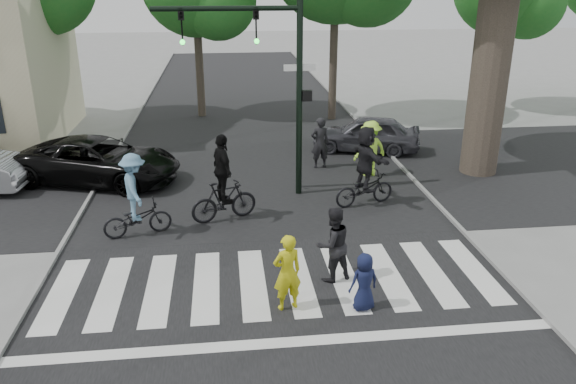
# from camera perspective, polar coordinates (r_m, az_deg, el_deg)

# --- Properties ---
(ground) EXTENTS (120.00, 120.00, 0.00)m
(ground) POSITION_cam_1_polar(r_m,az_deg,el_deg) (11.52, -0.76, -11.56)
(ground) COLOR gray
(ground) RESTS_ON ground
(road_stem) EXTENTS (10.00, 70.00, 0.01)m
(road_stem) POSITION_cam_1_polar(r_m,az_deg,el_deg) (15.94, -2.62, -1.84)
(road_stem) COLOR black
(road_stem) RESTS_ON ground
(road_cross) EXTENTS (70.00, 10.00, 0.01)m
(road_cross) POSITION_cam_1_polar(r_m,az_deg,el_deg) (18.73, -3.29, 1.72)
(road_cross) COLOR black
(road_cross) RESTS_ON ground
(curb_left) EXTENTS (0.10, 70.00, 0.10)m
(curb_left) POSITION_cam_1_polar(r_m,az_deg,el_deg) (16.41, -20.51, -2.38)
(curb_left) COLOR gray
(curb_left) RESTS_ON ground
(curb_right) EXTENTS (0.10, 70.00, 0.10)m
(curb_right) POSITION_cam_1_polar(r_m,az_deg,el_deg) (17.00, 14.62, -0.88)
(curb_right) COLOR gray
(curb_right) RESTS_ON ground
(crosswalk) EXTENTS (10.00, 3.85, 0.01)m
(crosswalk) POSITION_cam_1_polar(r_m,az_deg,el_deg) (12.08, -1.09, -9.84)
(crosswalk) COLOR silver
(crosswalk) RESTS_ON ground
(traffic_signal) EXTENTS (4.45, 0.29, 6.00)m
(traffic_signal) POSITION_cam_1_polar(r_m,az_deg,el_deg) (16.07, -1.88, 12.82)
(traffic_signal) COLOR black
(traffic_signal) RESTS_ON ground
(pedestrian_woman) EXTENTS (0.67, 0.54, 1.61)m
(pedestrian_woman) POSITION_cam_1_polar(r_m,az_deg,el_deg) (11.06, -0.08, -8.18)
(pedestrian_woman) COLOR gold
(pedestrian_woman) RESTS_ON ground
(pedestrian_child) EXTENTS (0.67, 0.51, 1.21)m
(pedestrian_child) POSITION_cam_1_polar(r_m,az_deg,el_deg) (11.24, 7.73, -9.05)
(pedestrian_child) COLOR #13193A
(pedestrian_child) RESTS_ON ground
(pedestrian_adult) EXTENTS (1.00, 0.89, 1.69)m
(pedestrian_adult) POSITION_cam_1_polar(r_m,az_deg,el_deg) (12.10, 4.58, -5.32)
(pedestrian_adult) COLOR black
(pedestrian_adult) RESTS_ON ground
(cyclist_left) EXTENTS (1.81, 1.25, 2.17)m
(cyclist_left) POSITION_cam_1_polar(r_m,az_deg,el_deg) (14.58, -15.23, -0.88)
(cyclist_left) COLOR black
(cyclist_left) RESTS_ON ground
(cyclist_mid) EXTENTS (1.90, 1.20, 2.40)m
(cyclist_mid) POSITION_cam_1_polar(r_m,az_deg,el_deg) (15.06, -6.59, 0.63)
(cyclist_mid) COLOR black
(cyclist_mid) RESTS_ON ground
(cyclist_right) EXTENTS (1.95, 1.80, 2.33)m
(cyclist_right) POSITION_cam_1_polar(r_m,az_deg,el_deg) (16.11, 7.86, 2.17)
(cyclist_right) COLOR black
(cyclist_right) RESTS_ON ground
(car_suv) EXTENTS (5.64, 3.84, 1.43)m
(car_suv) POSITION_cam_1_polar(r_m,az_deg,el_deg) (18.88, -18.70, 3.04)
(car_suv) COLOR black
(car_suv) RESTS_ON ground
(car_grey) EXTENTS (4.28, 2.72, 1.36)m
(car_grey) POSITION_cam_1_polar(r_m,az_deg,el_deg) (21.36, 7.93, 5.89)
(car_grey) COLOR #393940
(car_grey) RESTS_ON ground
(bystander_hivis) EXTENTS (1.37, 1.08, 1.86)m
(bystander_hivis) POSITION_cam_1_polar(r_m,az_deg,el_deg) (18.60, 8.36, 4.37)
(bystander_hivis) COLOR #B7FF41
(bystander_hivis) RESTS_ON ground
(bystander_dark) EXTENTS (0.71, 0.52, 1.78)m
(bystander_dark) POSITION_cam_1_polar(r_m,az_deg,el_deg) (19.26, 3.25, 5.02)
(bystander_dark) COLOR black
(bystander_dark) RESTS_ON ground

